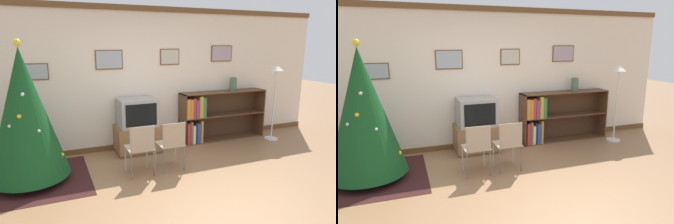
# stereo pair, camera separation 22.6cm
# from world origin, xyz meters

# --- Properties ---
(ground_plane) EXTENTS (24.00, 24.00, 0.00)m
(ground_plane) POSITION_xyz_m (0.00, 0.00, 0.00)
(ground_plane) COLOR #936B47
(wall_back) EXTENTS (8.35, 0.11, 2.70)m
(wall_back) POSITION_xyz_m (0.00, 2.17, 1.35)
(wall_back) COLOR silver
(wall_back) RESTS_ON ground_plane
(area_rug) EXTENTS (1.67, 1.57, 0.01)m
(area_rug) POSITION_xyz_m (-1.94, 1.21, 0.00)
(area_rug) COLOR #381919
(area_rug) RESTS_ON ground_plane
(christmas_tree) EXTENTS (1.13, 1.13, 2.08)m
(christmas_tree) POSITION_xyz_m (-1.94, 1.21, 1.04)
(christmas_tree) COLOR maroon
(christmas_tree) RESTS_ON area_rug
(tv_console) EXTENTS (0.83, 0.54, 0.52)m
(tv_console) POSITION_xyz_m (-0.11, 1.83, 0.26)
(tv_console) COLOR brown
(tv_console) RESTS_ON ground_plane
(television) EXTENTS (0.70, 0.53, 0.51)m
(television) POSITION_xyz_m (-0.11, 1.83, 0.78)
(television) COLOR #9E9E99
(television) RESTS_ON tv_console
(folding_chair_left) EXTENTS (0.40, 0.40, 0.82)m
(folding_chair_left) POSITION_xyz_m (-0.37, 0.79, 0.47)
(folding_chair_left) COLOR tan
(folding_chair_left) RESTS_ON ground_plane
(folding_chair_right) EXTENTS (0.40, 0.40, 0.82)m
(folding_chair_right) POSITION_xyz_m (0.15, 0.79, 0.47)
(folding_chair_right) COLOR tan
(folding_chair_right) RESTS_ON ground_plane
(bookshelf) EXTENTS (1.92, 0.36, 1.04)m
(bookshelf) POSITION_xyz_m (1.47, 1.94, 0.52)
(bookshelf) COLOR brown
(bookshelf) RESTS_ON ground_plane
(vase) EXTENTS (0.15, 0.15, 0.28)m
(vase) POSITION_xyz_m (2.05, 1.95, 1.18)
(vase) COLOR #47664C
(vase) RESTS_ON bookshelf
(standing_lamp) EXTENTS (0.28, 0.28, 1.59)m
(standing_lamp) POSITION_xyz_m (2.78, 1.50, 1.22)
(standing_lamp) COLOR silver
(standing_lamp) RESTS_ON ground_plane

